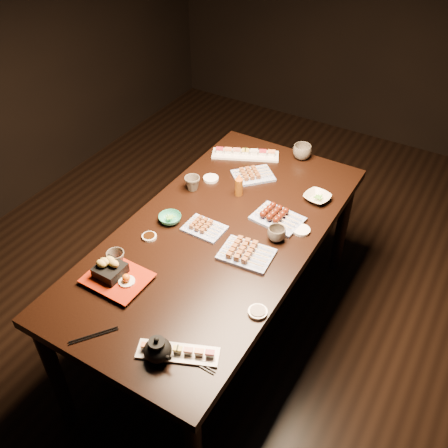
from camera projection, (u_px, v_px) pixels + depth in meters
The scene contains 23 objects.
ground at pixel (240, 317), 3.01m from camera, with size 5.00×5.00×0.00m, color black.
dining_table at pixel (219, 285), 2.70m from camera, with size 0.90×1.80×0.75m, color black.
sushi_platter_near at pixel (178, 351), 1.90m from camera, with size 0.32×0.09×0.04m, color white, non-canonical shape.
sushi_platter_far at pixel (245, 152), 2.98m from camera, with size 0.40×0.11×0.05m, color white, non-canonical shape.
yakitori_plate_center at pixel (204, 226), 2.46m from camera, with size 0.20×0.14×0.05m, color #828EB6, non-canonical shape.
yakitori_plate_right at pixel (247, 251), 2.31m from camera, with size 0.24×0.18×0.06m, color #828EB6, non-canonical shape.
yakitori_plate_left at pixel (253, 173), 2.81m from camera, with size 0.22×0.16×0.06m, color #828EB6, non-canonical shape.
tsukune_plate at pixel (278, 215), 2.51m from camera, with size 0.24×0.18×0.06m, color #828EB6, non-canonical shape.
edamame_bowl_green at pixel (170, 219), 2.51m from camera, with size 0.11×0.11×0.04m, color #329876.
edamame_bowl_cream at pixel (317, 198), 2.65m from camera, with size 0.13×0.13×0.03m, color beige.
tempura_tray at pixel (116, 273), 2.18m from camera, with size 0.27×0.22×0.10m, color black, non-canonical shape.
teacup_near_left at pixel (116, 259), 2.26m from camera, with size 0.08×0.08×0.08m, color #52493E.
teacup_mid_right at pixel (276, 234), 2.40m from camera, with size 0.09×0.09×0.07m, color #52493E.
teacup_far_left at pixel (192, 183), 2.71m from camera, with size 0.08×0.08×0.08m, color #52493E.
teacup_far_right at pixel (302, 152), 2.95m from camera, with size 0.11×0.11×0.09m, color #52493E.
teapot at pixel (157, 348), 1.87m from camera, with size 0.13×0.13×0.11m, color black, non-canonical shape.
condiment_bottle at pixel (239, 184), 2.66m from camera, with size 0.04×0.04×0.13m, color brown.
sauce_dish_west at pixel (149, 237), 2.43m from camera, with size 0.07×0.07×0.01m, color white.
sauce_dish_east at pixel (301, 230), 2.46m from camera, with size 0.09×0.09×0.02m, color white.
sauce_dish_se at pixel (258, 312), 2.07m from camera, with size 0.08×0.08×0.01m, color white.
sauce_dish_nw at pixel (211, 179), 2.80m from camera, with size 0.09×0.09×0.02m, color white.
chopsticks_near at pixel (94, 336), 1.98m from camera, with size 0.20×0.02×0.01m, color black, non-canonical shape.
chopsticks_se at pixel (193, 361), 1.89m from camera, with size 0.20×0.02×0.01m, color black, non-canonical shape.
Camera 1 is at (0.91, -1.71, 2.37)m, focal length 40.00 mm.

